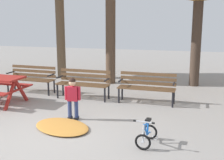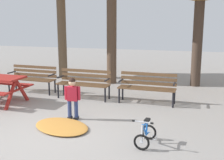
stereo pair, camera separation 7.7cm
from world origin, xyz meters
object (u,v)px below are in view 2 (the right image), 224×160
at_px(child_standing, 73,95).
at_px(kids_bicycle, 146,134).
at_px(park_bench_far_left, 33,77).
at_px(park_bench_left, 84,81).
at_px(park_bench_right, 147,85).

bearing_deg(child_standing, kids_bicycle, -25.23).
relative_size(park_bench_far_left, kids_bicycle, 2.76).
relative_size(park_bench_left, park_bench_right, 1.00).
bearing_deg(park_bench_right, park_bench_far_left, 177.34).
bearing_deg(park_bench_far_left, kids_bicycle, -34.72).
bearing_deg(park_bench_right, park_bench_left, -178.99).
height_order(park_bench_far_left, kids_bicycle, park_bench_far_left).
distance_m(park_bench_far_left, kids_bicycle, 5.21).
relative_size(child_standing, kids_bicycle, 1.71).
xyz_separation_m(park_bench_far_left, kids_bicycle, (4.27, -2.96, -0.31)).
height_order(park_bench_right, kids_bicycle, park_bench_right).
height_order(park_bench_right, child_standing, child_standing).
bearing_deg(park_bench_left, park_bench_far_left, 173.69).
relative_size(park_bench_far_left, park_bench_right, 1.00).
bearing_deg(park_bench_far_left, park_bench_right, -2.66).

